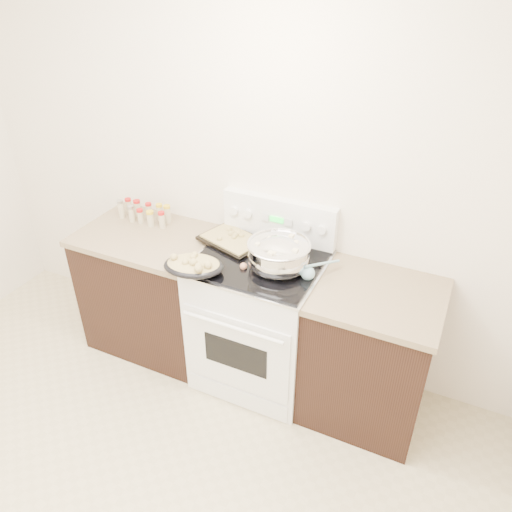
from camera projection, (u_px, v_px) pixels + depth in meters
The scene contains 9 objects.
counter_left at pixel (155, 289), 3.59m from camera, with size 0.93×0.67×0.92m.
counter_right at pixel (369, 354), 3.02m from camera, with size 0.73×0.67×0.92m.
kitchen_range at pixel (260, 318), 3.27m from camera, with size 0.78×0.73×1.22m.
mixing_bowl at pixel (279, 255), 2.90m from camera, with size 0.46×0.46×0.22m.
roasting_pan at pixel (194, 265), 2.89m from camera, with size 0.41×0.33×0.11m.
baking_sheet at pixel (233, 239), 3.20m from camera, with size 0.47×0.39×0.06m.
wooden_spoon at pixel (250, 265), 2.95m from camera, with size 0.20×0.19×0.04m.
blue_ladle at pixel (310, 272), 2.85m from camera, with size 0.17×0.25×0.10m.
spice_jars at pixel (145, 213), 3.47m from camera, with size 0.39×0.15×0.13m.
Camera 1 is at (1.42, -0.89, 2.57)m, focal length 35.00 mm.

